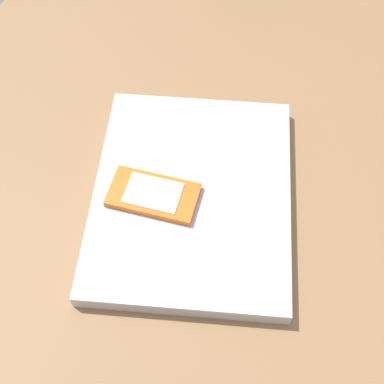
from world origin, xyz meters
The scene contains 3 objects.
desk_surface centered at (0.00, 0.00, 1.50)cm, with size 120.00×80.00×3.00cm, color olive.
laptop_closed centered at (-7.89, -4.61, 4.14)cm, with size 30.46×24.24×2.29cm, color #B7BABC.
cell_phone_on_laptop centered at (-10.64, -0.68, 5.77)cm, with size 7.36×11.54×1.04cm.
Camera 1 is at (-40.39, -19.20, 60.73)cm, focal length 50.02 mm.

